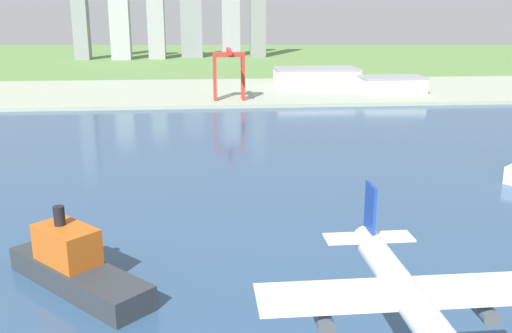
{
  "coord_description": "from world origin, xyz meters",
  "views": [
    {
      "loc": [
        -20.46,
        49.87,
        64.04
      ],
      "look_at": [
        -7.21,
        201.58,
        21.59
      ],
      "focal_mm": 40.29,
      "sensor_mm": 36.0,
      "label": 1
    }
  ],
  "objects_px": {
    "warehouse_main": "(316,78)",
    "warehouse_annex": "(392,84)",
    "airplane_landing": "(408,299)",
    "port_crane_red": "(229,64)",
    "container_barge": "(75,266)"
  },
  "relations": [
    {
      "from": "warehouse_main",
      "to": "warehouse_annex",
      "type": "xyz_separation_m",
      "value": [
        50.87,
        -32.82,
        -1.68
      ]
    },
    {
      "from": "warehouse_main",
      "to": "warehouse_annex",
      "type": "relative_size",
      "value": 1.4
    },
    {
      "from": "warehouse_main",
      "to": "airplane_landing",
      "type": "bearing_deg",
      "value": -98.92
    },
    {
      "from": "port_crane_red",
      "to": "warehouse_annex",
      "type": "distance_m",
      "value": 126.13
    },
    {
      "from": "container_barge",
      "to": "port_crane_red",
      "type": "distance_m",
      "value": 268.99
    },
    {
      "from": "airplane_landing",
      "to": "port_crane_red",
      "type": "bearing_deg",
      "value": 92.04
    },
    {
      "from": "airplane_landing",
      "to": "container_barge",
      "type": "xyz_separation_m",
      "value": [
        -58.74,
        57.33,
        -19.91
      ]
    },
    {
      "from": "container_barge",
      "to": "port_crane_red",
      "type": "relative_size",
      "value": 1.09
    },
    {
      "from": "container_barge",
      "to": "port_crane_red",
      "type": "height_order",
      "value": "port_crane_red"
    },
    {
      "from": "airplane_landing",
      "to": "warehouse_annex",
      "type": "bearing_deg",
      "value": 72.34
    },
    {
      "from": "airplane_landing",
      "to": "port_crane_red",
      "type": "distance_m",
      "value": 321.44
    },
    {
      "from": "port_crane_red",
      "to": "warehouse_main",
      "type": "distance_m",
      "value": 93.9
    },
    {
      "from": "airplane_landing",
      "to": "warehouse_main",
      "type": "relative_size",
      "value": 0.72
    },
    {
      "from": "port_crane_red",
      "to": "warehouse_main",
      "type": "relative_size",
      "value": 0.55
    },
    {
      "from": "warehouse_main",
      "to": "warehouse_annex",
      "type": "bearing_deg",
      "value": -32.83
    }
  ]
}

